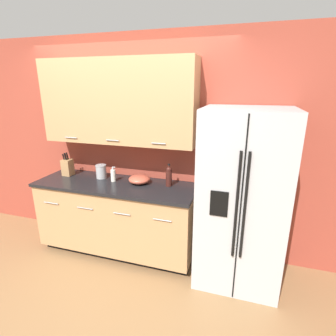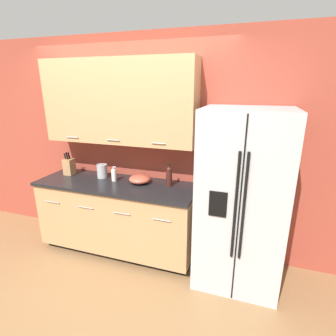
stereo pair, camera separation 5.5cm
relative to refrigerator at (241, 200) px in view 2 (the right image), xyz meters
name	(u,v)px [view 2 (the right image)]	position (x,y,z in m)	size (l,w,h in m)	color
ground_plane	(94,285)	(-1.40, -0.63, -0.92)	(14.00, 14.00, 0.00)	olive
wall_back	(128,133)	(-1.42, 0.34, 0.55)	(10.00, 0.39, 2.60)	#993D2D
counter_unit	(119,216)	(-1.45, 0.05, -0.45)	(1.94, 0.64, 0.92)	black
refrigerator	(241,200)	(0.00, 0.00, 0.00)	(0.84, 0.74, 1.83)	#B2B2B5
knife_block	(69,166)	(-2.18, 0.13, 0.11)	(0.12, 0.12, 0.30)	#A87A4C
wine_bottle	(169,176)	(-0.82, 0.15, 0.12)	(0.07, 0.07, 0.27)	#3D1914
soap_dispenser	(114,175)	(-1.51, 0.10, 0.07)	(0.07, 0.06, 0.18)	silver
steel_canister	(102,171)	(-1.71, 0.16, 0.08)	(0.13, 0.13, 0.18)	#A3A3A5
mixing_bowl	(140,179)	(-1.18, 0.13, 0.05)	(0.26, 0.26, 0.10)	#B24C38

